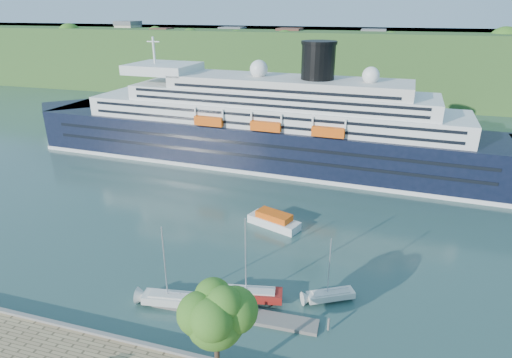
{
  "coord_description": "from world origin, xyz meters",
  "views": [
    {
      "loc": [
        16.26,
        -28.68,
        32.23
      ],
      "look_at": [
        -1.4,
        30.0,
        7.42
      ],
      "focal_mm": 30.0,
      "sensor_mm": 36.0,
      "label": 1
    }
  ],
  "objects": [
    {
      "name": "sailboat_white_near",
      "position": [
        -4.59,
        7.22,
        4.92
      ],
      "size": [
        7.85,
        3.27,
        9.84
      ],
      "primitive_type": null,
      "rotation": [
        0.0,
        0.0,
        0.16
      ],
      "color": "silver",
      "rests_on": "ground"
    },
    {
      "name": "far_hillside",
      "position": [
        0.0,
        145.0,
        12.0
      ],
      "size": [
        400.0,
        50.0,
        24.0
      ],
      "primitive_type": "cube",
      "color": "#345A24",
      "rests_on": "ground"
    },
    {
      "name": "sailboat_white_far",
      "position": [
        12.74,
        13.42,
        4.01
      ],
      "size": [
        6.27,
        4.51,
        8.01
      ],
      "primitive_type": null,
      "rotation": [
        0.0,
        0.0,
        0.5
      ],
      "color": "silver",
      "rests_on": "ground"
    },
    {
      "name": "floating_pontoon",
      "position": [
        2.62,
        7.82,
        0.21
      ],
      "size": [
        19.15,
        2.98,
        0.42
      ],
      "primitive_type": null,
      "rotation": [
        0.0,
        0.0,
        0.03
      ],
      "color": "gray",
      "rests_on": "ground"
    },
    {
      "name": "promenade_tree",
      "position": [
        4.71,
        -2.1,
        6.57
      ],
      "size": [
        6.73,
        6.73,
        11.15
      ],
      "primitive_type": null,
      "color": "#29691B",
      "rests_on": "promenade"
    },
    {
      "name": "tender_launch",
      "position": [
        1.74,
        29.36,
        1.17
      ],
      "size": [
        8.96,
        5.59,
        2.34
      ],
      "primitive_type": null,
      "rotation": [
        0.0,
        0.0,
        -0.34
      ],
      "color": "#EC550D",
      "rests_on": "ground"
    },
    {
      "name": "quay_coping",
      "position": [
        0.0,
        -0.2,
        1.15
      ],
      "size": [
        220.0,
        0.5,
        0.3
      ],
      "primitive_type": "cube",
      "color": "slate",
      "rests_on": "promenade"
    },
    {
      "name": "sailboat_red",
      "position": [
        3.84,
        10.5,
        5.23
      ],
      "size": [
        8.39,
        3.81,
        10.47
      ],
      "primitive_type": null,
      "rotation": [
        0.0,
        0.0,
        0.2
      ],
      "color": "maroon",
      "rests_on": "ground"
    },
    {
      "name": "cruise_ship",
      "position": [
        -9.11,
        57.65,
        13.09
      ],
      "size": [
        117.23,
        22.16,
        26.18
      ],
      "primitive_type": null,
      "rotation": [
        0.0,
        0.0,
        -0.04
      ],
      "color": "black",
      "rests_on": "ground"
    }
  ]
}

